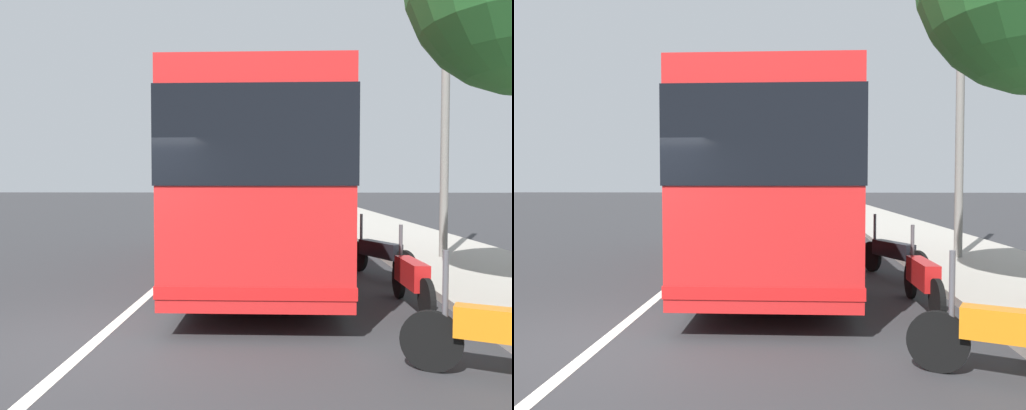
% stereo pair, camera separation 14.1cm
% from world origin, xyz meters
% --- Properties ---
extents(ground_plane, '(220.00, 220.00, 0.00)m').
position_xyz_m(ground_plane, '(0.00, 0.00, 0.00)').
color(ground_plane, '#2D2D30').
extents(sidewalk_curb, '(110.00, 3.60, 0.14)m').
position_xyz_m(sidewalk_curb, '(10.00, -6.71, 0.07)').
color(sidewalk_curb, '#9E998E').
rests_on(sidewalk_curb, ground).
extents(lane_divider_line, '(110.00, 0.16, 0.01)m').
position_xyz_m(lane_divider_line, '(10.00, 0.00, 0.00)').
color(lane_divider_line, silver).
rests_on(lane_divider_line, ground).
extents(coach_bus, '(11.11, 2.60, 3.52)m').
position_xyz_m(coach_bus, '(5.52, -1.96, 2.04)').
color(coach_bus, red).
rests_on(coach_bus, ground).
extents(motorcycle_nearest_curb, '(2.17, 0.26, 1.26)m').
position_xyz_m(motorcycle_nearest_curb, '(1.81, -4.32, 0.48)').
color(motorcycle_nearest_curb, black).
rests_on(motorcycle_nearest_curb, ground).
extents(motorcycle_angled, '(2.13, 1.00, 1.28)m').
position_xyz_m(motorcycle_angled, '(4.49, -4.36, 0.48)').
color(motorcycle_angled, black).
rests_on(motorcycle_angled, ground).
extents(car_behind_bus, '(4.68, 2.12, 1.40)m').
position_xyz_m(car_behind_bus, '(36.95, 2.15, 0.67)').
color(car_behind_bus, '#2D7238').
rests_on(car_behind_bus, ground).
extents(car_far_distant, '(4.41, 2.20, 1.54)m').
position_xyz_m(car_far_distant, '(34.93, -2.51, 0.72)').
color(car_far_distant, black).
rests_on(car_far_distant, ground).
extents(car_oncoming, '(4.27, 2.08, 1.49)m').
position_xyz_m(car_oncoming, '(29.15, 1.70, 0.70)').
color(car_oncoming, '#2D7238').
rests_on(car_oncoming, ground).
extents(utility_pole, '(0.20, 0.20, 8.58)m').
position_xyz_m(utility_pole, '(6.65, -6.36, 4.29)').
color(utility_pole, slate).
rests_on(utility_pole, ground).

